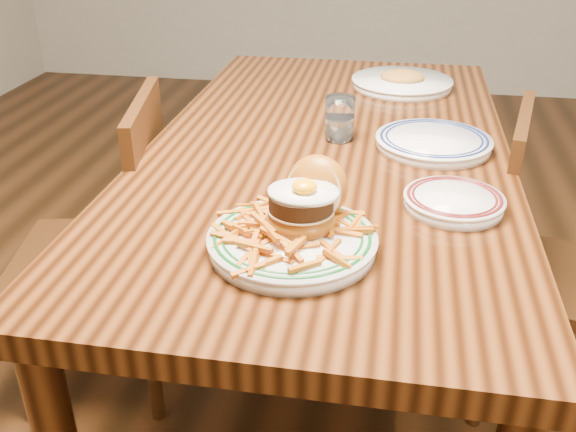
% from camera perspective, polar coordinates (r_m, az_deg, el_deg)
% --- Properties ---
extents(floor, '(6.00, 6.00, 0.00)m').
position_cam_1_polar(floor, '(1.96, 2.94, -14.48)').
color(floor, black).
rests_on(floor, ground).
extents(table, '(0.85, 1.60, 0.75)m').
position_cam_1_polar(table, '(1.59, 3.51, 3.45)').
color(table, black).
rests_on(table, floor).
extents(chair_left, '(0.47, 0.47, 0.85)m').
position_cam_1_polar(chair_left, '(1.77, -15.27, -2.33)').
color(chair_left, '#381B0B').
rests_on(chair_left, floor).
extents(chair_right, '(0.46, 0.46, 0.83)m').
position_cam_1_polar(chair_right, '(1.78, 21.84, -3.77)').
color(chair_right, '#381B0B').
rests_on(chair_right, floor).
extents(main_plate, '(0.29, 0.31, 0.14)m').
position_cam_1_polar(main_plate, '(1.10, 0.77, -0.89)').
color(main_plate, white).
rests_on(main_plate, table).
extents(side_plate, '(0.19, 0.19, 0.03)m').
position_cam_1_polar(side_plate, '(1.27, 14.53, 1.33)').
color(side_plate, white).
rests_on(side_plate, table).
extents(rear_plate, '(0.27, 0.27, 0.03)m').
position_cam_1_polar(rear_plate, '(1.56, 12.80, 6.47)').
color(rear_plate, white).
rests_on(rear_plate, table).
extents(water_glass, '(0.07, 0.07, 0.11)m').
position_cam_1_polar(water_glass, '(1.57, 4.61, 8.42)').
color(water_glass, white).
rests_on(water_glass, table).
extents(far_plate, '(0.30, 0.30, 0.05)m').
position_cam_1_polar(far_plate, '(2.01, 10.09, 11.62)').
color(far_plate, white).
rests_on(far_plate, table).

